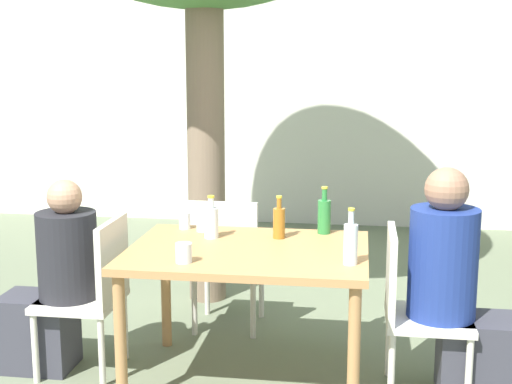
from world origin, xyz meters
The scene contains 15 objects.
ground_plane centered at (0.00, 0.00, 0.00)m, with size 30.00×30.00×0.00m, color #667056.
cafe_building_wall centered at (0.00, 3.88, 1.40)m, with size 10.00×0.08×2.80m.
dining_table_front centered at (0.00, 0.00, 0.67)m, with size 1.27×0.96×0.76m.
patio_chair_0 centered at (-0.87, 0.00, 0.49)m, with size 0.44×0.44×0.88m.
patio_chair_1 centered at (0.87, 0.00, 0.49)m, with size 0.44×0.44×0.88m.
patio_chair_2 centered at (-0.25, 0.71, 0.49)m, with size 0.44×0.44×0.88m.
person_seated_0 centered at (-1.11, 0.00, 0.49)m, with size 0.57×0.33×1.10m.
person_seated_1 centered at (1.10, 0.00, 0.55)m, with size 0.58×0.35×1.22m.
amber_bottle_0 centered at (0.14, 0.24, 0.85)m, with size 0.07×0.07×0.24m.
water_bottle_1 centered at (0.55, -0.22, 0.87)m, with size 0.07×0.07×0.28m.
water_bottle_2 centered at (-0.24, 0.19, 0.85)m, with size 0.08×0.08×0.24m.
green_bottle_3 centered at (0.38, 0.39, 0.86)m, with size 0.08×0.08×0.28m.
drinking_glass_0 centered at (-0.27, -0.31, 0.81)m, with size 0.08×0.08×0.10m.
drinking_glass_1 centered at (-0.44, 0.38, 0.81)m, with size 0.07×0.07×0.10m.
drinking_glass_2 centered at (-0.32, 0.34, 0.80)m, with size 0.08×0.08×0.08m.
Camera 1 is at (0.58, -3.63, 1.76)m, focal length 50.00 mm.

